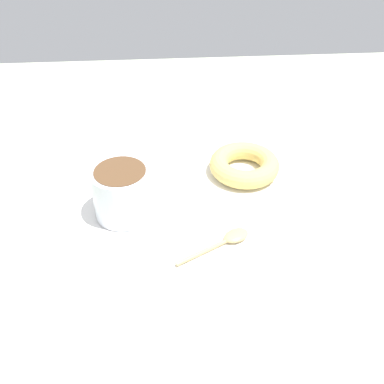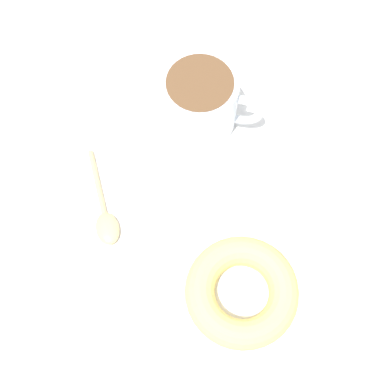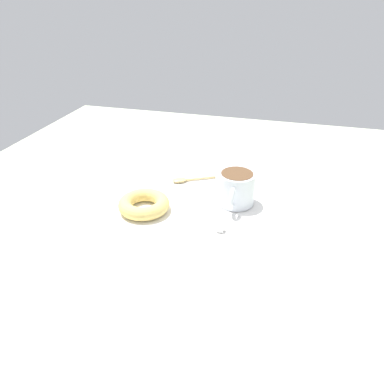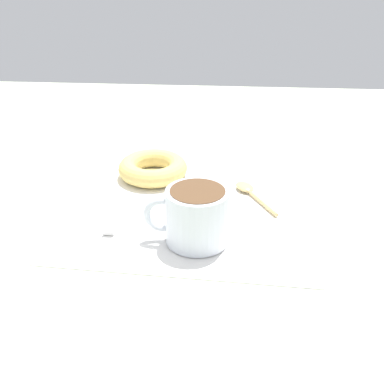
{
  "view_description": "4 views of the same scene",
  "coord_description": "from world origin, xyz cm",
  "px_view_note": "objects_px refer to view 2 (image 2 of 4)",
  "views": [
    {
      "loc": [
        -45.56,
        6.08,
        41.02
      ],
      "look_at": [
        2.78,
        2.4,
        2.3
      ],
      "focal_mm": 40.0,
      "sensor_mm": 36.0,
      "label": 1
    },
    {
      "loc": [
        7.45,
        -18.06,
        53.57
      ],
      "look_at": [
        2.78,
        2.4,
        2.3
      ],
      "focal_mm": 50.0,
      "sensor_mm": 36.0,
      "label": 2
    },
    {
      "loc": [
        74.25,
        21.69,
        43.67
      ],
      "look_at": [
        2.78,
        2.4,
        2.3
      ],
      "focal_mm": 35.0,
      "sensor_mm": 36.0,
      "label": 3
    },
    {
      "loc": [
        -2.28,
        71.31,
        38.28
      ],
      "look_at": [
        2.78,
        2.4,
        2.3
      ],
      "focal_mm": 50.0,
      "sensor_mm": 36.0,
      "label": 4
    }
  ],
  "objects_px": {
    "coffee_cup": "(201,101)",
    "spoon": "(105,217)",
    "sugar_cube": "(302,145)",
    "donut": "(242,292)"
  },
  "relations": [
    {
      "from": "coffee_cup",
      "to": "spoon",
      "type": "bearing_deg",
      "value": -117.18
    },
    {
      "from": "spoon",
      "to": "sugar_cube",
      "type": "relative_size",
      "value": 7.34
    },
    {
      "from": "coffee_cup",
      "to": "spoon",
      "type": "relative_size",
      "value": 1.05
    },
    {
      "from": "donut",
      "to": "coffee_cup",
      "type": "bearing_deg",
      "value": 113.74
    },
    {
      "from": "donut",
      "to": "spoon",
      "type": "relative_size",
      "value": 1.06
    },
    {
      "from": "sugar_cube",
      "to": "coffee_cup",
      "type": "bearing_deg",
      "value": 174.54
    },
    {
      "from": "coffee_cup",
      "to": "spoon",
      "type": "height_order",
      "value": "coffee_cup"
    },
    {
      "from": "coffee_cup",
      "to": "donut",
      "type": "relative_size",
      "value": 1.0
    },
    {
      "from": "sugar_cube",
      "to": "donut",
      "type": "bearing_deg",
      "value": -100.99
    },
    {
      "from": "coffee_cup",
      "to": "spoon",
      "type": "xyz_separation_m",
      "value": [
        -0.07,
        -0.14,
        -0.03
      ]
    }
  ]
}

